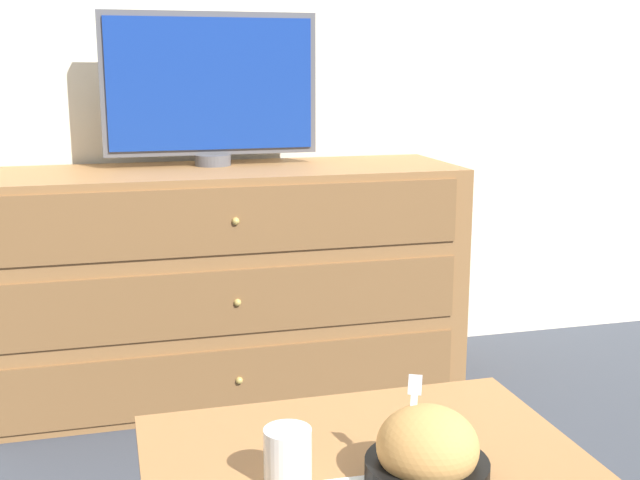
% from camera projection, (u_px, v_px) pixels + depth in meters
% --- Properties ---
extents(ground_plane, '(12.00, 12.00, 0.00)m').
position_uv_depth(ground_plane, '(206.00, 361.00, 3.18)').
color(ground_plane, '#383D47').
extents(wall_back, '(12.00, 0.05, 2.60)m').
position_uv_depth(wall_back, '(194.00, 24.00, 2.93)').
color(wall_back, silver).
rests_on(wall_back, ground_plane).
extents(dresser, '(1.64, 0.54, 0.80)m').
position_uv_depth(dresser, '(225.00, 282.00, 2.84)').
color(dresser, olive).
rests_on(dresser, ground_plane).
extents(tv, '(0.75, 0.13, 0.53)m').
position_uv_depth(tv, '(211.00, 87.00, 2.78)').
color(tv, '#515156').
rests_on(tv, dresser).
extents(takeout_bowl, '(0.22, 0.22, 0.18)m').
position_uv_depth(takeout_bowl, '(427.00, 454.00, 1.40)').
color(takeout_bowl, black).
rests_on(takeout_bowl, coffee_table).
extents(drink_cup, '(0.08, 0.08, 0.10)m').
position_uv_depth(drink_cup, '(288.00, 459.00, 1.41)').
color(drink_cup, beige).
rests_on(drink_cup, coffee_table).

